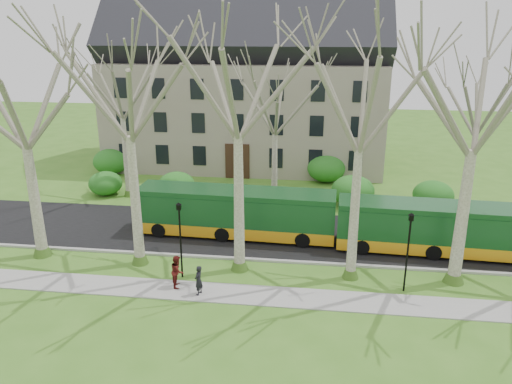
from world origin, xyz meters
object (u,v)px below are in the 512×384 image
Objects in this scene: pedestrian_b at (177,271)px; bus_lead at (236,212)px; pedestrian_a at (199,280)px; bus_follow at (443,228)px.

bus_lead is at bearing -25.88° from pedestrian_b.
pedestrian_a is 0.91× the size of pedestrian_b.
pedestrian_b is at bearing -103.20° from pedestrian_a.
pedestrian_a is at bearing -150.30° from bus_follow.
bus_lead is 7.95m from pedestrian_a.
pedestrian_b is (-1.31, 0.69, 0.08)m from pedestrian_a.
bus_lead is 12.97m from bus_follow.
bus_follow is 15.22m from pedestrian_a.
bus_follow is at bearing 131.44° from pedestrian_a.
bus_follow reaches higher than pedestrian_b.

